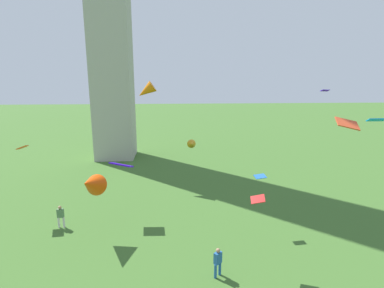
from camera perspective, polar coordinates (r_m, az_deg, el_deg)
The scene contains 12 objects.
person_0 at distance 18.51m, azimuth 4.87°, elevation -20.99°, with size 0.52×0.51×1.78m.
person_3 at distance 25.44m, azimuth -23.44°, elevation -12.18°, with size 0.54×0.28×1.76m.
kite_flying_1 at distance 35.41m, azimuth 23.69°, elevation 9.18°, with size 0.89×0.64×0.25m.
kite_flying_2 at distance 18.29m, azimuth 12.25°, elevation -10.08°, with size 0.83×0.71×0.52m.
kite_flying_3 at distance 24.29m, azimuth -13.10°, elevation -3.83°, with size 1.77×1.36×0.71m.
kite_flying_4 at distance 32.98m, azimuth 31.28°, elevation 3.89°, with size 1.66×1.31×0.48m.
kite_flying_5 at distance 21.67m, azimuth -18.48°, elevation -7.18°, with size 1.84×2.70×2.19m.
kite_flying_6 at distance 22.23m, azimuth 27.14°, elevation 3.43°, with size 1.62×1.09×0.82m.
kite_flying_7 at distance 22.66m, azimuth 12.67°, elevation -5.95°, with size 0.91×0.69×0.23m.
kite_flying_8 at distance 32.12m, azimuth -8.64°, elevation 9.81°, with size 2.20×1.29×2.06m.
kite_flying_9 at distance 27.19m, azimuth -29.24°, elevation -0.55°, with size 0.93×1.23×0.51m.
kite_flying_10 at distance 32.60m, azimuth -0.07°, elevation 0.01°, with size 0.96×1.48×1.17m.
Camera 1 is at (-3.32, -3.06, 11.29)m, focal length 28.41 mm.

